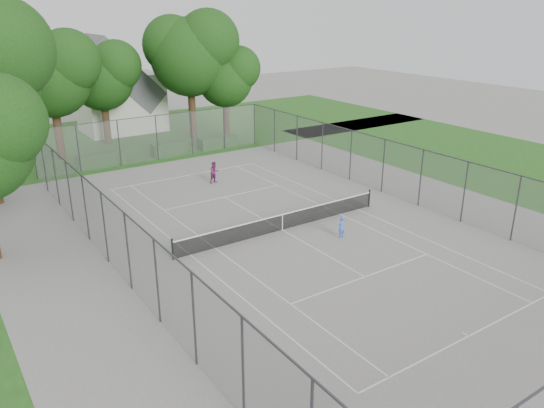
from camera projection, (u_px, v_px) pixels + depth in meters
ground at (282, 230)px, 28.66m from camera, size 120.00×120.00×0.00m
grass_far at (120, 138)px, 48.82m from camera, size 60.00×20.00×0.00m
grass_right at (519, 166)px, 40.22m from camera, size 16.00×40.00×0.00m
court_markings at (282, 230)px, 28.66m from camera, size 11.03×23.83×0.01m
tennis_net at (282, 221)px, 28.48m from camera, size 12.87×0.10×1.10m
perimeter_fence at (283, 199)px, 28.03m from camera, size 18.08×34.08×3.52m
tree_far_left at (51, 71)px, 39.65m from camera, size 6.90×6.30×9.93m
tree_far_midleft at (102, 73)px, 44.49m from camera, size 6.15×5.62×8.84m
tree_far_midright at (191, 50)px, 46.14m from camera, size 7.85×7.16×11.28m
tree_far_right at (226, 75)px, 47.38m from camera, size 5.68×5.18×8.16m
hedge_left at (101, 159)px, 40.27m from camera, size 3.60×1.08×0.90m
hedge_mid at (171, 148)px, 43.23m from camera, size 3.16×0.90×0.99m
hedge_right at (217, 142)px, 45.19m from camera, size 3.32×1.22×1.00m
house at (120, 93)px, 50.34m from camera, size 7.24×5.61×9.02m
girl_player at (341, 227)px, 27.55m from camera, size 0.49×0.38×1.21m
woman_player at (215, 172)px, 36.09m from camera, size 0.79×0.66×1.48m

